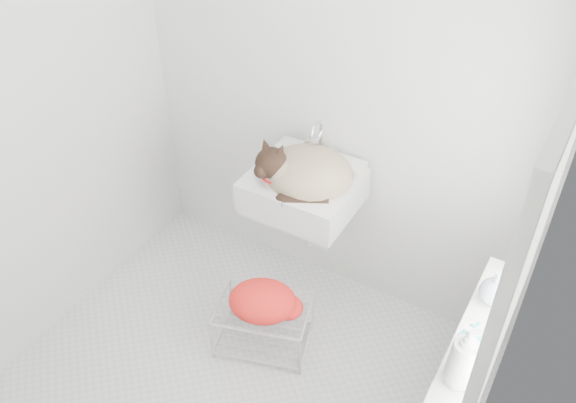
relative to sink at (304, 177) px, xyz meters
The scene contains 15 objects.
floor 1.13m from the sink, 87.97° to the right, with size 2.20×2.00×0.02m, color silver.
back_wall 0.48m from the sink, 84.23° to the left, with size 2.20×0.02×2.50m, color silver.
right_wall 1.41m from the sink, 33.31° to the right, with size 0.02×2.00×2.50m, color silver.
left_wall 1.36m from the sink, 145.43° to the right, with size 0.02×2.00×2.50m, color silver.
window_glass 1.33m from the sink, 25.92° to the right, with size 0.01×0.80×1.00m, color white.
window_frame 1.32m from the sink, 26.22° to the right, with size 0.04×0.90×1.10m, color white.
windowsill 1.17m from the sink, 27.52° to the right, with size 0.16×0.88×0.04m, color white.
sink is the anchor object (origin of this frame).
faucet 0.23m from the sink, 90.00° to the left, with size 0.19×0.13×0.19m, color silver, non-canonical shape.
cat 0.05m from the sink, 56.02° to the right, with size 0.51×0.45×0.29m.
wire_rack 0.80m from the sink, 91.30° to the right, with size 0.46×0.32×0.28m, color #BEBEBE.
towel 0.68m from the sink, 89.15° to the right, with size 0.35×0.25×0.14m, color #EE3E00.
bottle_a 1.28m from the sink, 36.83° to the right, with size 0.09×0.09×0.23m, color silver.
bottle_b 1.21m from the sink, 32.31° to the right, with size 0.08×0.08×0.17m, color teal.
bottle_c 1.08m from the sink, 18.47° to the right, with size 0.11×0.11×0.15m, color silver.
Camera 1 is at (1.13, -1.40, 2.63)m, focal length 38.08 mm.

